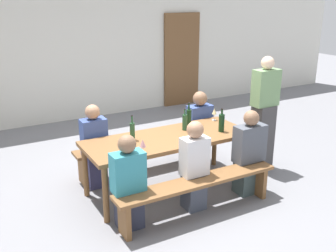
% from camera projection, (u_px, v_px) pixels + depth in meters
% --- Properties ---
extents(ground_plane, '(24.00, 24.00, 0.00)m').
position_uv_depth(ground_plane, '(168.00, 189.00, 5.38)').
color(ground_plane, slate).
extents(back_wall, '(14.00, 0.20, 3.20)m').
position_uv_depth(back_wall, '(77.00, 41.00, 7.99)').
color(back_wall, silver).
rests_on(back_wall, ground).
extents(wooden_door, '(0.90, 0.06, 2.10)m').
position_uv_depth(wooden_door, '(182.00, 60.00, 9.16)').
color(wooden_door, brown).
rests_on(wooden_door, ground).
extents(tasting_table, '(2.19, 0.85, 0.75)m').
position_uv_depth(tasting_table, '(168.00, 142.00, 5.16)').
color(tasting_table, brown).
rests_on(tasting_table, ground).
extents(bench_near, '(2.09, 0.30, 0.45)m').
position_uv_depth(bench_near, '(198.00, 187.00, 4.67)').
color(bench_near, brown).
rests_on(bench_near, ground).
extents(bench_far, '(2.09, 0.30, 0.45)m').
position_uv_depth(bench_far, '(144.00, 147.00, 5.87)').
color(bench_far, brown).
rests_on(bench_far, ground).
extents(wine_bottle_0, '(0.08, 0.08, 0.32)m').
position_uv_depth(wine_bottle_0, '(222.00, 123.00, 5.31)').
color(wine_bottle_0, '#143319').
rests_on(wine_bottle_0, tasting_table).
extents(wine_bottle_1, '(0.06, 0.06, 0.33)m').
position_uv_depth(wine_bottle_1, '(132.00, 131.00, 5.00)').
color(wine_bottle_1, '#234C2D').
rests_on(wine_bottle_1, tasting_table).
extents(wine_bottle_2, '(0.07, 0.07, 0.33)m').
position_uv_depth(wine_bottle_2, '(189.00, 117.00, 5.57)').
color(wine_bottle_2, '#143319').
rests_on(wine_bottle_2, tasting_table).
extents(wine_bottle_3, '(0.06, 0.06, 0.30)m').
position_uv_depth(wine_bottle_3, '(185.00, 122.00, 5.37)').
color(wine_bottle_3, '#234C2D').
rests_on(wine_bottle_3, tasting_table).
extents(wine_glass_0, '(0.07, 0.07, 0.17)m').
position_uv_depth(wine_glass_0, '(143.00, 144.00, 4.60)').
color(wine_glass_0, silver).
rests_on(wine_glass_0, tasting_table).
extents(wine_glass_1, '(0.07, 0.07, 0.18)m').
position_uv_depth(wine_glass_1, '(214.00, 112.00, 5.77)').
color(wine_glass_1, silver).
rests_on(wine_glass_1, tasting_table).
extents(seated_guest_near_0, '(0.37, 0.24, 1.10)m').
position_uv_depth(seated_guest_near_0, '(128.00, 185.00, 4.36)').
color(seated_guest_near_0, '#2C2F41').
rests_on(seated_guest_near_0, ground).
extents(seated_guest_near_1, '(0.32, 0.24, 1.12)m').
position_uv_depth(seated_guest_near_1, '(194.00, 167.00, 4.75)').
color(seated_guest_near_1, '#434958').
rests_on(seated_guest_near_1, ground).
extents(seated_guest_near_2, '(0.41, 0.24, 1.13)m').
position_uv_depth(seated_guest_near_2, '(249.00, 155.00, 5.14)').
color(seated_guest_near_2, '#3D4E4E').
rests_on(seated_guest_near_2, ground).
extents(seated_guest_far_0, '(0.33, 0.24, 1.15)m').
position_uv_depth(seated_guest_far_0, '(95.00, 148.00, 5.31)').
color(seated_guest_far_0, '#3D3D69').
rests_on(seated_guest_far_0, ground).
extents(seated_guest_far_1, '(0.38, 0.24, 1.13)m').
position_uv_depth(seated_guest_far_1, '(199.00, 129.00, 6.08)').
color(seated_guest_far_1, brown).
rests_on(seated_guest_far_1, ground).
extents(standing_host, '(0.38, 0.24, 1.69)m').
position_uv_depth(standing_host, '(264.00, 116.00, 5.77)').
color(standing_host, '#434143').
rests_on(standing_host, ground).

